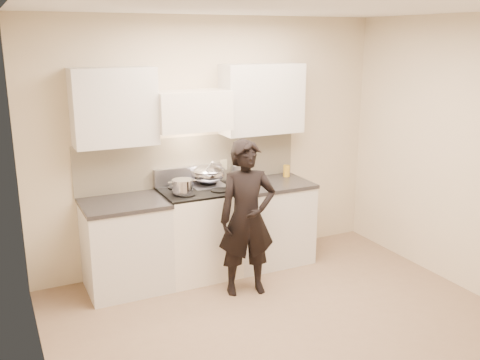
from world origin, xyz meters
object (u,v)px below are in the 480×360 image
object	(u,v)px
counter_right	(267,222)
person	(247,218)
stove	(199,232)
wok	(208,174)
utensil_crock	(237,172)

from	to	relation	value
counter_right	person	world-z (taller)	person
stove	wok	world-z (taller)	wok
stove	person	distance (m)	0.72
stove	person	xyz separation A→B (m)	(0.28, -0.60, 0.30)
person	counter_right	bearing A→B (deg)	59.36
person	utensil_crock	bearing A→B (deg)	83.29
person	stove	bearing A→B (deg)	126.92
stove	counter_right	size ratio (longest dim) A/B	1.04
stove	counter_right	xyz separation A→B (m)	(0.83, 0.00, -0.01)
stove	counter_right	world-z (taller)	stove
counter_right	utensil_crock	world-z (taller)	utensil_crock
counter_right	wok	bearing A→B (deg)	167.60
stove	person	bearing A→B (deg)	-65.24
wok	utensil_crock	world-z (taller)	wok
stove	utensil_crock	size ratio (longest dim) A/B	3.00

